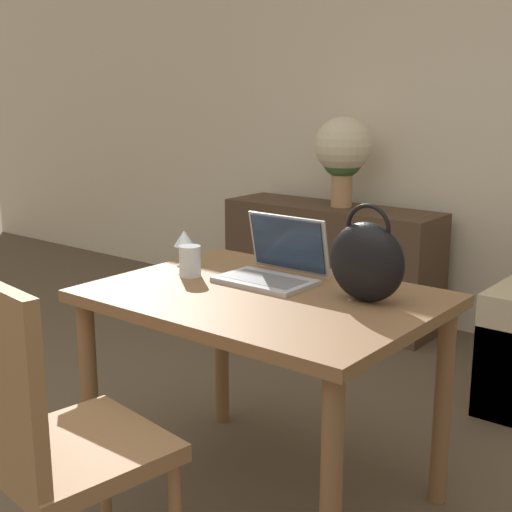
{
  "coord_description": "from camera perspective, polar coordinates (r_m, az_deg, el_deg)",
  "views": [
    {
      "loc": [
        1.42,
        -1.04,
        1.41
      ],
      "look_at": [
        -0.01,
        0.77,
        0.87
      ],
      "focal_mm": 50.0,
      "sensor_mm": 36.0,
      "label": 1
    }
  ],
  "objects": [
    {
      "name": "laptop",
      "position": [
        2.53,
        1.62,
        -0.57
      ],
      "size": [
        0.33,
        0.27,
        0.22
      ],
      "color": "#ADADB2",
      "rests_on": "dining_table"
    },
    {
      "name": "dining_table",
      "position": [
        2.41,
        0.63,
        -5.24
      ],
      "size": [
        1.12,
        0.82,
        0.75
      ],
      "color": "brown",
      "rests_on": "ground_plane"
    },
    {
      "name": "drinking_glass",
      "position": [
        2.58,
        -5.31,
        -0.41
      ],
      "size": [
        0.08,
        0.08,
        0.11
      ],
      "color": "silver",
      "rests_on": "dining_table"
    },
    {
      "name": "handbag",
      "position": [
        2.28,
        8.86,
        -0.39
      ],
      "size": [
        0.26,
        0.13,
        0.32
      ],
      "color": "black",
      "rests_on": "dining_table"
    },
    {
      "name": "chair",
      "position": [
        2.0,
        -16.28,
        -13.4
      ],
      "size": [
        0.5,
        0.5,
        0.97
      ],
      "rotation": [
        0.0,
        0.0,
        -0.14
      ],
      "color": "olive",
      "rests_on": "ground_plane"
    },
    {
      "name": "sideboard",
      "position": [
        4.44,
        5.95,
        -0.57
      ],
      "size": [
        1.38,
        0.4,
        0.72
      ],
      "color": "#4C3828",
      "rests_on": "ground_plane"
    },
    {
      "name": "wall_back",
      "position": [
        4.22,
        19.19,
        11.66
      ],
      "size": [
        10.0,
        0.06,
        2.7
      ],
      "color": "beige",
      "rests_on": "ground_plane"
    },
    {
      "name": "flower_vase",
      "position": [
        4.31,
        6.95,
        8.32
      ],
      "size": [
        0.34,
        0.34,
        0.54
      ],
      "color": "tan",
      "rests_on": "sideboard"
    },
    {
      "name": "wine_glass",
      "position": [
        2.72,
        -5.77,
        1.29
      ],
      "size": [
        0.08,
        0.08,
        0.14
      ],
      "color": "silver",
      "rests_on": "dining_table"
    }
  ]
}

